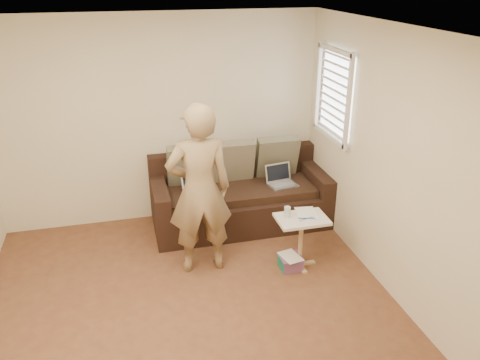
{
  "coord_description": "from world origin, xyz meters",
  "views": [
    {
      "loc": [
        -0.48,
        -3.56,
        3.04
      ],
      "look_at": [
        0.8,
        1.4,
        0.78
      ],
      "focal_mm": 36.03,
      "sensor_mm": 36.0,
      "label": 1
    }
  ],
  "objects_px": {
    "striped_box": "(290,262)",
    "laptop_white": "(199,193)",
    "laptop_silver": "(283,186)",
    "person": "(199,190)",
    "drinking_glass": "(287,212)",
    "sofa": "(240,193)",
    "side_table": "(301,242)"
  },
  "relations": [
    {
      "from": "side_table",
      "to": "person",
      "type": "bearing_deg",
      "value": 167.07
    },
    {
      "from": "person",
      "to": "side_table",
      "type": "distance_m",
      "value": 1.26
    },
    {
      "from": "laptop_silver",
      "to": "striped_box",
      "type": "relative_size",
      "value": 1.44
    },
    {
      "from": "sofa",
      "to": "laptop_silver",
      "type": "relative_size",
      "value": 6.27
    },
    {
      "from": "laptop_silver",
      "to": "striped_box",
      "type": "bearing_deg",
      "value": -112.97
    },
    {
      "from": "laptop_silver",
      "to": "side_table",
      "type": "relative_size",
      "value": 0.59
    },
    {
      "from": "person",
      "to": "striped_box",
      "type": "xyz_separation_m",
      "value": [
        0.94,
        -0.27,
        -0.86
      ]
    },
    {
      "from": "laptop_white",
      "to": "sofa",
      "type": "bearing_deg",
      "value": -17.82
    },
    {
      "from": "sofa",
      "to": "person",
      "type": "distance_m",
      "value": 1.2
    },
    {
      "from": "striped_box",
      "to": "laptop_white",
      "type": "bearing_deg",
      "value": 127.04
    },
    {
      "from": "drinking_glass",
      "to": "striped_box",
      "type": "distance_m",
      "value": 0.59
    },
    {
      "from": "person",
      "to": "drinking_glass",
      "type": "xyz_separation_m",
      "value": [
        0.91,
        -0.19,
        -0.28
      ]
    },
    {
      "from": "laptop_white",
      "to": "striped_box",
      "type": "xyz_separation_m",
      "value": [
        0.81,
        -1.07,
        -0.44
      ]
    },
    {
      "from": "sofa",
      "to": "drinking_glass",
      "type": "distance_m",
      "value": 1.11
    },
    {
      "from": "sofa",
      "to": "laptop_white",
      "type": "bearing_deg",
      "value": -172.62
    },
    {
      "from": "drinking_glass",
      "to": "laptop_silver",
      "type": "bearing_deg",
      "value": 73.38
    },
    {
      "from": "side_table",
      "to": "striped_box",
      "type": "distance_m",
      "value": 0.25
    },
    {
      "from": "sofa",
      "to": "person",
      "type": "height_order",
      "value": "person"
    },
    {
      "from": "sofa",
      "to": "laptop_white",
      "type": "relative_size",
      "value": 6.59
    },
    {
      "from": "sofa",
      "to": "person",
      "type": "relative_size",
      "value": 1.18
    },
    {
      "from": "laptop_white",
      "to": "person",
      "type": "bearing_deg",
      "value": -124.29
    },
    {
      "from": "laptop_white",
      "to": "drinking_glass",
      "type": "height_order",
      "value": "drinking_glass"
    },
    {
      "from": "laptop_silver",
      "to": "person",
      "type": "relative_size",
      "value": 0.19
    },
    {
      "from": "laptop_silver",
      "to": "side_table",
      "type": "height_order",
      "value": "laptop_silver"
    },
    {
      "from": "side_table",
      "to": "striped_box",
      "type": "relative_size",
      "value": 2.45
    },
    {
      "from": "person",
      "to": "laptop_white",
      "type": "bearing_deg",
      "value": -99.24
    },
    {
      "from": "laptop_silver",
      "to": "person",
      "type": "xyz_separation_m",
      "value": [
        -1.19,
        -0.76,
        0.42
      ]
    },
    {
      "from": "sofa",
      "to": "person",
      "type": "bearing_deg",
      "value": -127.38
    },
    {
      "from": "laptop_silver",
      "to": "person",
      "type": "height_order",
      "value": "person"
    },
    {
      "from": "laptop_silver",
      "to": "striped_box",
      "type": "height_order",
      "value": "laptop_silver"
    },
    {
      "from": "laptop_white",
      "to": "striped_box",
      "type": "bearing_deg",
      "value": -78.16
    },
    {
      "from": "sofa",
      "to": "drinking_glass",
      "type": "relative_size",
      "value": 18.33
    }
  ]
}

